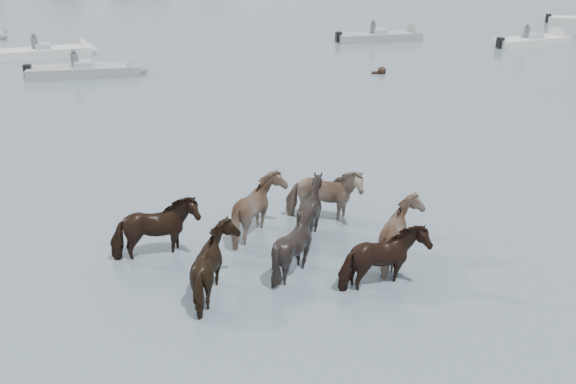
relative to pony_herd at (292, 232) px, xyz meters
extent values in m
plane|color=#4B5B6B|center=(-2.13, -2.07, -0.57)|extent=(400.00, 400.00, 0.00)
imported|color=black|center=(-2.98, 0.34, 0.02)|extent=(2.07, 1.32, 1.61)
imported|color=#806D57|center=(-0.61, 1.03, 0.02)|extent=(1.51, 1.72, 1.62)
imported|color=black|center=(0.58, 0.95, -0.02)|extent=(1.80, 1.73, 1.55)
imported|color=#8B745E|center=(1.01, 1.64, 0.02)|extent=(2.06, 1.27, 1.62)
imported|color=black|center=(-1.65, -1.36, -0.01)|extent=(1.64, 1.81, 1.56)
imported|color=black|center=(0.00, -0.65, 0.01)|extent=(1.64, 1.51, 1.59)
imported|color=black|center=(1.62, -1.52, -0.02)|extent=(1.97, 1.32, 1.53)
imported|color=#7B6153|center=(2.35, -0.58, -0.01)|extent=(1.37, 1.58, 1.55)
sphere|color=black|center=(6.98, 17.39, -0.45)|extent=(0.44, 0.44, 0.44)
cube|color=black|center=(6.73, 17.39, -0.55)|extent=(0.50, 0.22, 0.18)
cube|color=silver|center=(-10.68, 24.05, -0.37)|extent=(5.25, 2.82, 0.55)
cone|color=silver|center=(-8.26, 24.69, -0.37)|extent=(1.28, 1.78, 1.60)
cube|color=#99ADB7|center=(-10.68, 24.05, -0.02)|extent=(1.06, 1.29, 0.35)
cylinder|color=#595966|center=(-11.08, 24.05, 0.18)|extent=(0.36, 0.36, 0.70)
sphere|color=#595966|center=(-11.08, 24.05, 0.63)|extent=(0.24, 0.24, 0.24)
cube|color=gray|center=(-7.59, 18.87, -0.37)|extent=(5.32, 1.85, 0.55)
cone|color=gray|center=(-4.97, 19.00, -0.37)|extent=(0.98, 1.64, 1.60)
cube|color=#99ADB7|center=(-7.59, 18.87, -0.02)|extent=(0.85, 1.16, 0.35)
cube|color=black|center=(-10.21, 18.74, -0.22)|extent=(0.37, 0.37, 0.60)
cylinder|color=#595966|center=(-7.99, 18.87, 0.18)|extent=(0.36, 0.36, 0.70)
sphere|color=#595966|center=(-7.99, 18.87, 0.63)|extent=(0.24, 0.24, 0.24)
cube|color=gray|center=(9.41, 26.69, -0.37)|extent=(5.54, 2.15, 0.55)
cone|color=gray|center=(12.09, 26.97, -0.37)|extent=(1.06, 1.68, 1.60)
cube|color=#99ADB7|center=(9.41, 26.69, -0.02)|extent=(0.91, 1.20, 0.35)
cube|color=black|center=(6.72, 26.41, -0.22)|extent=(0.38, 0.38, 0.60)
cylinder|color=#595966|center=(9.01, 26.69, 0.18)|extent=(0.36, 0.36, 0.70)
sphere|color=#595966|center=(9.01, 26.69, 0.63)|extent=(0.24, 0.24, 0.24)
cube|color=silver|center=(18.24, 23.70, -0.37)|extent=(5.17, 2.91, 0.55)
cone|color=silver|center=(20.60, 24.39, -0.37)|extent=(1.31, 1.79, 1.60)
cube|color=#99ADB7|center=(18.24, 23.70, -0.02)|extent=(1.08, 1.30, 0.35)
cube|color=black|center=(15.87, 23.02, -0.22)|extent=(0.43, 0.43, 0.60)
cylinder|color=#595966|center=(17.84, 23.70, 0.18)|extent=(0.36, 0.36, 0.70)
sphere|color=#595966|center=(17.84, 23.70, 0.63)|extent=(0.24, 0.24, 0.24)
cube|color=black|center=(24.30, 32.58, -0.22)|extent=(0.45, 0.45, 0.60)
cone|color=gray|center=(-14.79, 30.47, -0.37)|extent=(1.24, 1.76, 1.60)
camera|label=1|loc=(-1.68, -11.67, 6.15)|focal=37.71mm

